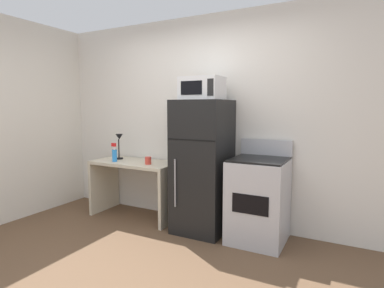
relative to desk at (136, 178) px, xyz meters
The scene contains 9 objects.
ground_plane 1.68m from the desk, 57.70° to the right, with size 12.00×12.00×0.00m, color brown.
wall_back_white 1.20m from the desk, 22.51° to the left, with size 5.00×0.10×2.60m, color silver.
desk is the anchor object (origin of this frame).
desk_lamp 0.56m from the desk, behind, with size 0.14×0.12×0.35m.
spray_bottle 0.42m from the desk, 148.78° to the right, with size 0.06×0.06×0.25m.
coffee_mug 0.40m from the desk, 18.73° to the right, with size 0.08×0.08×0.10m, color #D83F33.
refrigerator 1.04m from the desk, ahead, with size 0.59×0.63×1.55m.
microwave 1.53m from the desk, ahead, with size 0.46×0.35×0.26m.
oven_range 1.68m from the desk, ahead, with size 0.59×0.61×1.10m.
Camera 1 is at (1.72, -1.93, 1.46)m, focal length 29.18 mm.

